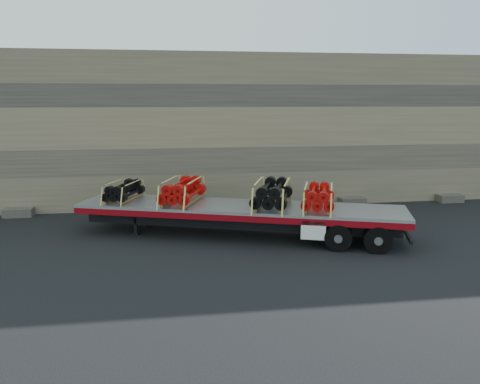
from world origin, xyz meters
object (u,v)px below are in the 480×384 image
object	(u,v)px
bundle_front	(124,191)
bundle_midfront	(183,192)
bundle_rear	(318,198)
trailer	(239,221)
bundle_midrear	(272,194)

from	to	relation	value
bundle_front	bundle_midfront	bearing A→B (deg)	0.00
bundle_midfront	bundle_rear	xyz separation A→B (m)	(4.67, -1.66, -0.03)
trailer	bundle_front	xyz separation A→B (m)	(-4.20, 1.49, 0.92)
trailer	bundle_midfront	world-z (taller)	bundle_midfront
bundle_midfront	bundle_midrear	distance (m)	3.34
trailer	bundle_front	distance (m)	4.55
bundle_front	trailer	bearing A→B (deg)	0.00
bundle_midfront	bundle_rear	bearing A→B (deg)	0.00
bundle_front	bundle_midrear	bearing A→B (deg)	0.00
bundle_midfront	bundle_midrear	bearing A→B (deg)	0.00
bundle_front	bundle_midfront	size ratio (longest dim) A/B	0.80
bundle_midrear	bundle_front	bearing A→B (deg)	-180.00
bundle_midfront	bundle_rear	world-z (taller)	bundle_midfront
bundle_midfront	bundle_midrear	size ratio (longest dim) A/B	0.95
bundle_midfront	trailer	bearing A→B (deg)	0.00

